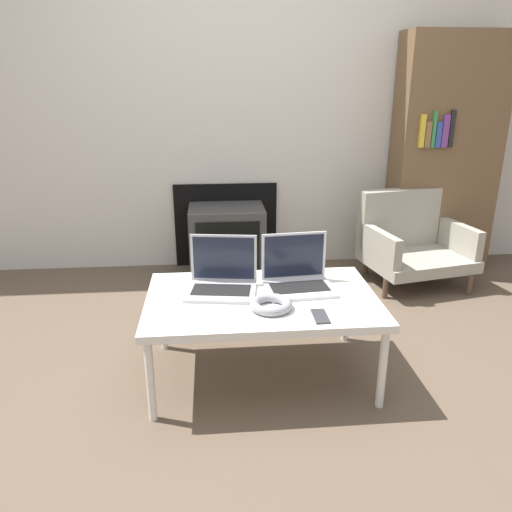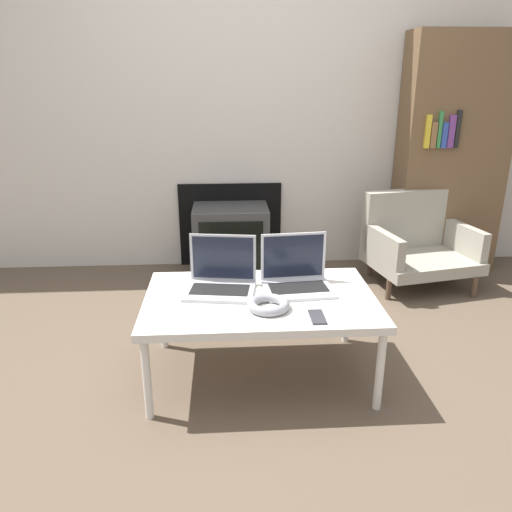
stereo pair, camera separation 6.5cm
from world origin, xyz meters
TOP-DOWN VIEW (x-y plane):
  - ground_plane at (0.00, 0.00)m, footprint 14.00×14.00m
  - wall_back at (-0.00, 1.74)m, footprint 7.00×0.08m
  - table at (0.00, 0.13)m, footprint 1.07×0.68m
  - laptop_left at (-0.18, 0.23)m, footprint 0.36×0.29m
  - laptop_right at (0.18, 0.23)m, footprint 0.34×0.28m
  - headphones at (0.03, -0.01)m, footprint 0.19×0.19m
  - phone at (0.23, -0.11)m, footprint 0.06×0.13m
  - tv at (-0.12, 1.50)m, footprint 0.54×0.39m
  - armchair at (1.18, 1.26)m, footprint 0.77×0.66m
  - bookshelf at (1.48, 1.54)m, footprint 0.73×0.32m

SIDE VIEW (x-z plane):
  - ground_plane at x=0.00m, z-range 0.00..0.00m
  - tv at x=-0.12m, z-range 0.00..0.51m
  - armchair at x=1.18m, z-range -0.02..0.62m
  - table at x=0.00m, z-range 0.18..0.60m
  - phone at x=0.23m, z-range 0.42..0.43m
  - headphones at x=0.03m, z-range 0.42..0.46m
  - laptop_left at x=-0.18m, z-range 0.35..0.60m
  - laptop_right at x=0.18m, z-range 0.35..0.60m
  - bookshelf at x=1.48m, z-range 0.00..1.69m
  - wall_back at x=0.00m, z-range -0.01..2.59m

